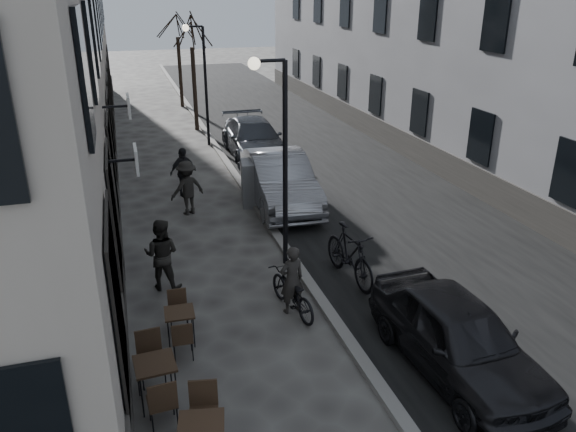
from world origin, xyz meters
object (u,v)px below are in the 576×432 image
car_mid (280,180)px  car_near (458,336)px  pedestrian_near (162,254)px  bicycle (292,292)px  utility_cabinet (250,183)px  tree_far (177,23)px  car_far (254,139)px  pedestrian_far (183,172)px  tree_near (191,30)px  bistro_set_b (156,378)px  moped (350,254)px  pedestrian_mid (187,188)px  bistro_set_c (180,324)px  streetlamp_far (201,72)px  streetlamp_near (278,142)px

car_mid → car_near: bearing=-82.5°
pedestrian_near → bicycle: bearing=166.5°
utility_cabinet → car_near: car_near is taller
tree_far → car_far: bearing=-82.0°
pedestrian_far → tree_near: bearing=53.7°
bistro_set_b → moped: bearing=28.8°
tree_near → utility_cabinet: 11.39m
pedestrian_mid → car_near: bearing=90.5°
car_far → pedestrian_near: bearing=-113.5°
tree_far → pedestrian_mid: bearing=-96.1°
bistro_set_b → car_mid: size_ratio=0.33×
tree_near → tree_far: 6.00m
bistro_set_c → car_mid: car_mid is taller
car_near → car_mid: size_ratio=0.84×
streetlamp_far → bistro_set_b: bearing=-101.5°
car_near → streetlamp_far: bearing=93.6°
bistro_set_c → car_near: bearing=-23.9°
tree_near → pedestrian_near: 16.13m
bistro_set_c → utility_cabinet: (3.03, 7.02, 0.29)m
bicycle → pedestrian_far: 8.10m
streetlamp_near → moped: (1.37, -1.28, -2.49)m
bistro_set_c → moped: (4.13, 1.43, 0.25)m
pedestrian_mid → car_mid: 2.91m
bistro_set_b → utility_cabinet: bearing=63.1°
car_near → car_mid: 9.07m
car_mid → moped: bearing=-85.0°
tree_near → bistro_set_c: bearing=-99.1°
tree_far → pedestrian_far: bearing=-96.5°
streetlamp_near → streetlamp_far: bearing=90.0°
bistro_set_b → car_mid: (4.51, 8.38, 0.33)m
bistro_set_b → utility_cabinet: utility_cabinet is taller
car_far → bistro_set_c: bearing=-108.8°
tree_near → bistro_set_c: 18.43m
streetlamp_near → tree_near: (0.07, 15.00, 1.50)m
pedestrian_near → car_mid: 6.01m
streetlamp_far → bistro_set_c: 15.21m
bistro_set_b → moped: 5.62m
bistro_set_c → utility_cabinet: 7.65m
streetlamp_far → streetlamp_near: bearing=-90.0°
bistro_set_b → bicycle: bearing=30.8°
bistro_set_b → car_far: bearing=66.0°
bicycle → car_far: size_ratio=0.35×
pedestrian_near → car_near: (4.79, -4.61, -0.13)m
bistro_set_b → bistro_set_c: (0.58, 1.63, -0.07)m
pedestrian_far → car_near: bearing=-97.3°
tree_far → moped: tree_far is taller
streetlamp_near → bistro_set_b: streetlamp_near is taller
streetlamp_far → car_mid: bearing=-81.6°
car_mid → streetlamp_far: bearing=101.2°
streetlamp_near → pedestrian_far: size_ratio=3.10×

